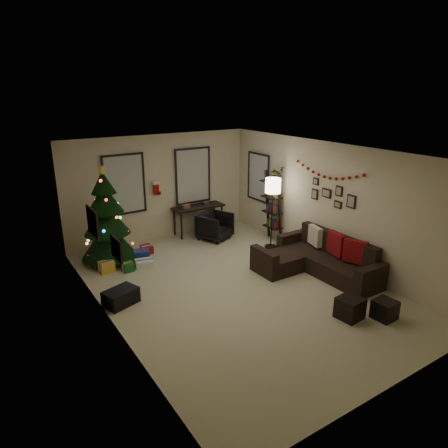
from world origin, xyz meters
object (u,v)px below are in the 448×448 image
Objects in this scene: sofa at (317,260)px; bookshelf at (273,207)px; christmas_tree at (107,222)px; desk at (198,209)px; desk_chair at (215,226)px.

bookshelf is at bearing 78.22° from sofa.
christmas_tree is 1.25× the size of bookshelf.
desk is 0.78× the size of bookshelf.
sofa is (3.57, -2.99, -0.68)m from christmas_tree.
desk_chair is at bearing 144.79° from bookshelf.
desk is at bearing 77.00° from desk_chair.
bookshelf is at bearing -13.16° from christmas_tree.
christmas_tree is 1.61× the size of desk.
sofa is at bearing -39.96° from christmas_tree.
desk_chair is 1.58m from bookshelf.
desk is at bearing 131.60° from bookshelf.
bookshelf is (0.43, 2.06, 0.62)m from sofa.
christmas_tree reaches higher than sofa.
bookshelf is at bearing -48.40° from desk.
sofa is 3.48× the size of desk_chair.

